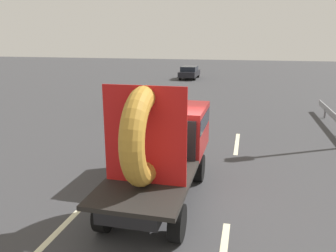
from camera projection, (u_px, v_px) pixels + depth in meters
The scene contains 8 objects.
ground_plane at pixel (174, 196), 9.30m from camera, with size 120.00×120.00×0.00m, color #38383A.
flatbed_truck at pixel (164, 139), 9.18m from camera, with size 2.02×5.22×3.30m.
distant_sedan at pixel (146, 100), 20.01m from camera, with size 1.66×3.87×1.26m.
lane_dash_left_near at pixel (50, 239), 7.29m from camera, with size 2.57×0.16×0.01m, color beige.
lane_dash_left_far at pixel (153, 135), 15.03m from camera, with size 2.54×0.16×0.01m, color beige.
lane_dash_right_near at pixel (223, 252), 6.85m from camera, with size 2.23×0.16×0.01m, color beige.
lane_dash_right_far at pixel (237, 143), 13.91m from camera, with size 2.95×0.16×0.01m, color beige.
oncoming_car at pixel (189, 72), 35.66m from camera, with size 1.76×4.10×1.34m.
Camera 1 is at (1.82, -8.29, 4.28)m, focal length 35.60 mm.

